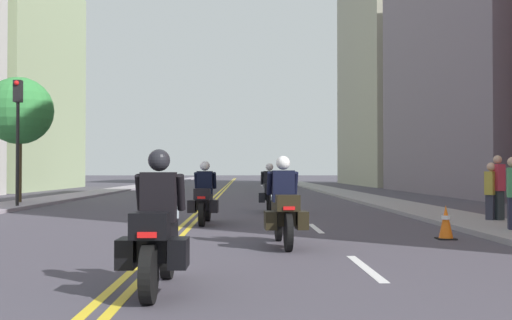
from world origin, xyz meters
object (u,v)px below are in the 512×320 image
at_px(motorcycle_0, 158,235).
at_px(motorcycle_1, 284,209).
at_px(motorcycle_2, 204,199).
at_px(traffic_cone_0, 446,222).
at_px(pedestrian_0, 498,189).
at_px(traffic_light_near, 18,120).
at_px(street_tree_0, 19,111).
at_px(motorcycle_3, 270,192).
at_px(pedestrian_1, 491,193).

distance_m(motorcycle_0, motorcycle_1, 4.50).
bearing_deg(motorcycle_2, traffic_cone_0, -33.20).
bearing_deg(pedestrian_0, motorcycle_0, 127.97).
relative_size(traffic_light_near, street_tree_0, 0.90).
height_order(traffic_cone_0, traffic_light_near, traffic_light_near).
distance_m(motorcycle_3, pedestrian_1, 7.33).
height_order(motorcycle_1, street_tree_0, street_tree_0).
bearing_deg(pedestrian_1, motorcycle_3, -85.75).
distance_m(motorcycle_0, traffic_light_near, 17.12).
distance_m(motorcycle_1, motorcycle_2, 5.06).
relative_size(pedestrian_1, street_tree_0, 0.31).
distance_m(motorcycle_0, traffic_cone_0, 7.35).
height_order(motorcycle_1, traffic_light_near, traffic_light_near).
relative_size(motorcycle_2, motorcycle_3, 0.99).
bearing_deg(pedestrian_1, motorcycle_0, 4.29).
height_order(traffic_cone_0, pedestrian_1, pedestrian_1).
relative_size(motorcycle_0, traffic_cone_0, 3.04).
xyz_separation_m(motorcycle_0, motorcycle_3, (1.88, 13.45, 0.02)).
bearing_deg(traffic_cone_0, pedestrian_0, 53.63).
bearing_deg(pedestrian_0, motorcycle_1, 116.79).
bearing_deg(traffic_light_near, pedestrian_1, -24.31).
distance_m(motorcycle_2, street_tree_0, 12.45).
relative_size(motorcycle_3, pedestrian_1, 1.39).
xyz_separation_m(pedestrian_0, pedestrian_1, (-0.16, 0.02, -0.10)).
height_order(motorcycle_0, motorcycle_2, motorcycle_2).
xyz_separation_m(motorcycle_0, traffic_light_near, (-7.21, 15.30, 2.60)).
bearing_deg(motorcycle_2, pedestrian_1, 0.43).
bearing_deg(motorcycle_3, pedestrian_1, -41.09).
distance_m(motorcycle_0, motorcycle_2, 8.90).
xyz_separation_m(motorcycle_0, motorcycle_1, (1.73, 4.15, 0.03)).
bearing_deg(motorcycle_0, motorcycle_3, 82.44).
bearing_deg(traffic_light_near, traffic_cone_0, -39.15).
relative_size(motorcycle_2, street_tree_0, 0.43).
distance_m(pedestrian_1, street_tree_0, 18.27).
bearing_deg(pedestrian_0, street_tree_0, 48.92).
xyz_separation_m(motorcycle_1, traffic_cone_0, (3.37, 1.12, -0.34)).
height_order(motorcycle_2, traffic_cone_0, motorcycle_2).
relative_size(traffic_cone_0, pedestrian_0, 0.39).
xyz_separation_m(motorcycle_0, motorcycle_2, (-0.02, 8.90, -0.00)).
relative_size(traffic_light_near, pedestrian_1, 2.92).
bearing_deg(motorcycle_0, pedestrian_1, 49.81).
bearing_deg(pedestrian_1, motorcycle_2, -46.74).
height_order(motorcycle_0, traffic_light_near, traffic_light_near).
xyz_separation_m(motorcycle_3, traffic_cone_0, (3.23, -8.18, -0.33)).
height_order(motorcycle_2, traffic_light_near, traffic_light_near).
bearing_deg(street_tree_0, pedestrian_0, -30.33).
bearing_deg(traffic_light_near, street_tree_0, 109.05).
bearing_deg(motorcycle_3, street_tree_0, 155.80).
bearing_deg(motorcycle_2, motorcycle_0, -87.81).
xyz_separation_m(traffic_light_near, street_tree_0, (-0.88, 2.54, 0.55)).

